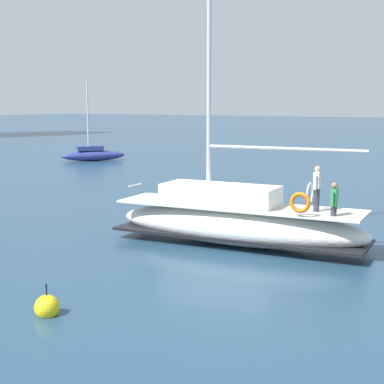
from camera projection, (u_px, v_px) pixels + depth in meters
The scene contains 5 objects.
ground_plane at pixel (220, 233), 23.51m from camera, with size 400.00×400.00×0.00m, color navy.
main_sailboat at pixel (236, 220), 21.50m from camera, with size 3.40×9.80×12.15m.
moored_sloop_near at pixel (93, 154), 53.00m from camera, with size 5.45×4.52×6.98m.
seagull at pixel (353, 252), 19.72m from camera, with size 1.10×0.48×0.17m.
mooring_buoy at pixel (47, 307), 14.40m from camera, with size 0.63×0.63×0.91m.
Camera 1 is at (-20.02, -11.38, 5.16)m, focal length 54.84 mm.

